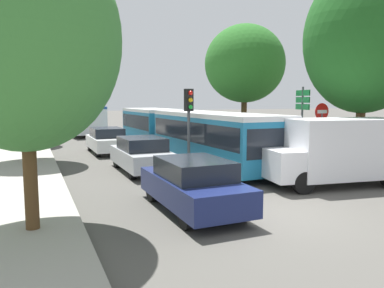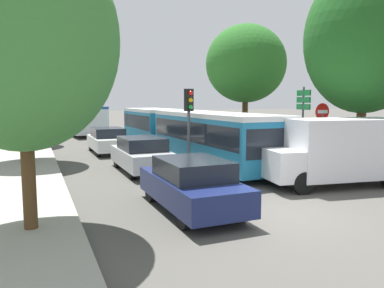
% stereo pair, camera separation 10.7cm
% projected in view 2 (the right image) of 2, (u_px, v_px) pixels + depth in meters
% --- Properties ---
extents(ground_plane, '(200.00, 200.00, 0.00)m').
position_uv_depth(ground_plane, '(272.00, 214.00, 9.72)').
color(ground_plane, '#4F4C47').
extents(kerb_strip_left, '(3.20, 37.04, 0.14)m').
position_uv_depth(kerb_strip_left, '(21.00, 155.00, 19.62)').
color(kerb_strip_left, '#9E998E').
rests_on(kerb_strip_left, ground).
extents(articulated_bus, '(2.70, 16.16, 2.39)m').
position_uv_depth(articulated_bus, '(183.00, 130.00, 20.04)').
color(articulated_bus, teal).
rests_on(articulated_bus, ground).
extents(city_bus_rear, '(3.18, 11.52, 2.45)m').
position_uv_depth(city_bus_rear, '(79.00, 117.00, 33.58)').
color(city_bus_rear, silver).
rests_on(city_bus_rear, ground).
extents(queued_car_navy, '(1.72, 4.05, 1.41)m').
position_uv_depth(queued_car_navy, '(192.00, 184.00, 9.93)').
color(queued_car_navy, navy).
rests_on(queued_car_navy, ground).
extents(queued_car_silver, '(1.76, 4.14, 1.44)m').
position_uv_depth(queued_car_silver, '(142.00, 154.00, 15.40)').
color(queued_car_silver, '#B7BABF').
rests_on(queued_car_silver, ground).
extents(queued_car_white, '(1.74, 4.09, 1.42)m').
position_uv_depth(queued_car_white, '(108.00, 140.00, 20.88)').
color(queued_car_white, white).
rests_on(queued_car_white, ground).
extents(white_van, '(5.24, 2.70, 2.31)m').
position_uv_depth(white_van, '(339.00, 150.00, 12.89)').
color(white_van, silver).
rests_on(white_van, ground).
extents(traffic_light, '(0.34, 0.38, 3.40)m').
position_uv_depth(traffic_light, '(189.00, 111.00, 15.18)').
color(traffic_light, '#56595E').
rests_on(traffic_light, ground).
extents(no_entry_sign, '(0.70, 0.08, 2.82)m').
position_uv_depth(no_entry_sign, '(322.00, 126.00, 15.56)').
color(no_entry_sign, '#56595E').
rests_on(no_entry_sign, ground).
extents(direction_sign_post, '(0.38, 1.38, 3.60)m').
position_uv_depth(direction_sign_post, '(303.00, 108.00, 18.45)').
color(direction_sign_post, '#56595E').
rests_on(direction_sign_post, ground).
extents(tree_left_near, '(4.04, 4.04, 6.60)m').
position_uv_depth(tree_left_near, '(19.00, 44.00, 7.73)').
color(tree_left_near, '#51381E').
rests_on(tree_left_near, ground).
extents(tree_left_mid, '(4.38, 4.38, 6.67)m').
position_uv_depth(tree_left_mid, '(25.00, 71.00, 17.01)').
color(tree_left_mid, '#51381E').
rests_on(tree_left_mid, ground).
extents(tree_left_far, '(3.72, 3.72, 6.75)m').
position_uv_depth(tree_left_far, '(24.00, 74.00, 24.16)').
color(tree_left_far, '#51381E').
rests_on(tree_left_far, ground).
extents(tree_right_near, '(4.88, 4.88, 8.46)m').
position_uv_depth(tree_right_near, '(364.00, 43.00, 15.30)').
color(tree_right_near, '#51381E').
rests_on(tree_right_near, ground).
extents(tree_right_mid, '(5.00, 5.00, 7.64)m').
position_uv_depth(tree_right_mid, '(245.00, 66.00, 23.43)').
color(tree_right_mid, '#51381E').
rests_on(tree_right_mid, ground).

